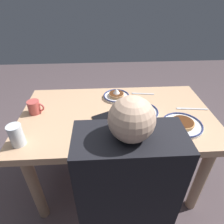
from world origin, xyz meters
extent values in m
plane|color=#4E4145|center=(0.00, 0.00, 0.00)|extent=(6.00, 6.00, 0.00)
cube|color=tan|center=(0.00, 0.00, 0.70)|extent=(1.36, 0.79, 0.05)
cylinder|color=tan|center=(-0.58, -0.30, 0.34)|extent=(0.07, 0.07, 0.68)
cylinder|color=tan|center=(0.58, -0.30, 0.34)|extent=(0.07, 0.07, 0.68)
cylinder|color=tan|center=(-0.58, 0.30, 0.34)|extent=(0.07, 0.07, 0.68)
cylinder|color=tan|center=(0.58, 0.30, 0.34)|extent=(0.07, 0.07, 0.68)
cylinder|color=silver|center=(-0.01, -0.23, 0.73)|extent=(0.21, 0.21, 0.01)
torus|color=navy|center=(-0.01, -0.23, 0.74)|extent=(0.21, 0.21, 0.01)
cylinder|color=tan|center=(-0.01, -0.23, 0.75)|extent=(0.12, 0.12, 0.01)
cylinder|color=tan|center=(-0.01, -0.23, 0.76)|extent=(0.12, 0.12, 0.01)
cylinder|color=#4C2814|center=(-0.01, -0.23, 0.77)|extent=(0.11, 0.11, 0.00)
cone|color=white|center=(-0.01, -0.23, 0.79)|extent=(0.05, 0.05, 0.04)
cylinder|color=white|center=(-0.17, 0.00, 0.73)|extent=(0.25, 0.25, 0.01)
torus|color=navy|center=(-0.17, 0.00, 0.74)|extent=(0.25, 0.25, 0.01)
cylinder|color=white|center=(-0.21, 0.00, 0.74)|extent=(0.08, 0.08, 0.01)
sphere|color=yellow|center=(-0.21, 0.01, 0.75)|extent=(0.03, 0.03, 0.03)
cylinder|color=white|center=(-0.16, 0.02, 0.74)|extent=(0.07, 0.07, 0.01)
sphere|color=yellow|center=(-0.16, 0.00, 0.75)|extent=(0.03, 0.03, 0.03)
cube|color=#953626|center=(-0.12, -0.01, 0.74)|extent=(0.10, 0.04, 0.01)
cube|color=maroon|center=(-0.12, 0.01, 0.74)|extent=(0.09, 0.03, 0.01)
cylinder|color=white|center=(-0.41, 0.17, 0.73)|extent=(0.26, 0.26, 0.01)
torus|color=navy|center=(-0.41, 0.17, 0.74)|extent=(0.26, 0.26, 0.01)
cylinder|color=tan|center=(-0.41, 0.17, 0.75)|extent=(0.14, 0.14, 0.01)
cylinder|color=tan|center=(-0.41, 0.17, 0.76)|extent=(0.15, 0.15, 0.01)
cylinder|color=#4C2814|center=(-0.41, 0.17, 0.77)|extent=(0.13, 0.13, 0.00)
cylinder|color=#BF4C47|center=(0.58, -0.05, 0.77)|extent=(0.08, 0.08, 0.09)
torus|color=#BF4C47|center=(0.54, -0.04, 0.77)|extent=(0.07, 0.02, 0.06)
cylinder|color=brown|center=(0.58, -0.05, 0.80)|extent=(0.07, 0.07, 0.01)
cylinder|color=silver|center=(0.59, 0.27, 0.79)|extent=(0.08, 0.08, 0.13)
cylinder|color=black|center=(0.59, 0.27, 0.77)|extent=(0.07, 0.07, 0.09)
cube|color=black|center=(0.10, 0.03, 0.73)|extent=(0.16, 0.13, 0.01)
cube|color=white|center=(0.06, 0.23, 0.73)|extent=(0.18, 0.18, 0.00)
cube|color=silver|center=(-0.24, -0.27, 0.73)|extent=(0.18, 0.04, 0.01)
cube|color=silver|center=(-0.16, -0.29, 0.73)|extent=(0.03, 0.01, 0.00)
cube|color=silver|center=(-0.16, -0.29, 0.73)|extent=(0.03, 0.01, 0.00)
cube|color=silver|center=(-0.16, -0.28, 0.73)|extent=(0.03, 0.01, 0.00)
cube|color=silver|center=(-0.16, -0.28, 0.73)|extent=(0.03, 0.01, 0.00)
cube|color=silver|center=(-0.58, -0.02, 0.73)|extent=(0.19, 0.04, 0.01)
cube|color=silver|center=(-0.49, -0.03, 0.73)|extent=(0.09, 0.03, 0.00)
cube|color=black|center=(0.00, 0.58, 0.74)|extent=(0.45, 0.22, 0.58)
sphere|color=#D1AA8E|center=(0.00, 0.58, 1.11)|extent=(0.17, 0.17, 0.17)
cylinder|color=#D0AB88|center=(0.00, 0.40, 0.77)|extent=(0.08, 0.08, 0.26)
camera|label=1|loc=(0.10, 1.12, 1.51)|focal=30.83mm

